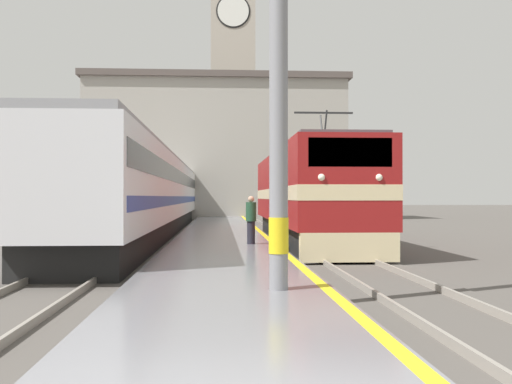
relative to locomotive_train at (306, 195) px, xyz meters
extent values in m
plane|color=#514C47|center=(-3.44, 9.70, -1.96)|extent=(200.00, 200.00, 0.00)
cube|color=slate|center=(-3.44, 4.70, -1.79)|extent=(3.64, 140.00, 0.34)
cube|color=yellow|center=(-1.77, 4.70, -1.62)|extent=(0.20, 140.00, 0.00)
cube|color=#514C47|center=(0.00, 4.70, -1.95)|extent=(2.83, 140.00, 0.02)
cube|color=gray|center=(-0.72, 4.70, -1.87)|extent=(0.07, 140.00, 0.14)
cube|color=gray|center=(0.72, 4.70, -1.87)|extent=(0.07, 140.00, 0.14)
cube|color=#514C47|center=(-6.95, 4.70, -1.95)|extent=(2.83, 140.00, 0.02)
cube|color=gray|center=(-7.67, 4.70, -1.87)|extent=(0.07, 140.00, 0.14)
cube|color=gray|center=(-6.23, 4.70, -1.87)|extent=(0.07, 140.00, 0.14)
cube|color=black|center=(0.00, 0.04, -1.51)|extent=(2.47, 15.53, 0.90)
cube|color=maroon|center=(0.00, 0.04, 0.32)|extent=(2.90, 16.88, 2.75)
cube|color=beige|center=(0.00, 0.04, 0.04)|extent=(2.92, 16.90, 0.44)
cube|color=beige|center=(0.00, -8.25, -1.46)|extent=(2.75, 0.30, 0.81)
cube|color=black|center=(0.00, -8.34, 1.14)|extent=(2.32, 0.12, 0.80)
sphere|color=white|center=(-0.80, -8.38, 0.46)|extent=(0.20, 0.20, 0.20)
sphere|color=white|center=(0.80, -8.38, 0.46)|extent=(0.20, 0.20, 0.20)
cube|color=#4C4C51|center=(0.00, 0.04, 1.75)|extent=(2.61, 16.03, 0.12)
cylinder|color=#333333|center=(0.00, -4.53, 2.31)|extent=(0.06, 0.63, 1.03)
cylinder|color=#333333|center=(0.00, -3.83, 2.31)|extent=(0.06, 0.63, 1.03)
cube|color=#262626|center=(0.00, -4.18, 2.81)|extent=(2.03, 0.08, 0.06)
cube|color=black|center=(-6.95, 8.42, -1.51)|extent=(2.46, 39.88, 0.90)
cube|color=silver|center=(-6.95, 8.42, 0.32)|extent=(2.90, 41.54, 2.76)
cube|color=black|center=(-6.95, 8.42, 0.87)|extent=(2.92, 40.71, 0.64)
cube|color=navy|center=(-6.95, 8.42, -0.23)|extent=(2.92, 40.71, 0.36)
cube|color=gray|center=(-6.95, 8.42, 1.80)|extent=(2.67, 41.54, 0.20)
cylinder|color=gray|center=(-2.59, -14.62, 2.78)|extent=(0.31, 0.31, 8.80)
cylinder|color=yellow|center=(-2.59, -14.62, -0.72)|extent=(0.33, 0.33, 0.60)
cylinder|color=#23232D|center=(-2.54, -5.02, -1.25)|extent=(0.26, 0.26, 0.75)
cylinder|color=#234C33|center=(-2.54, -5.02, -0.56)|extent=(0.34, 0.34, 0.62)
sphere|color=tan|center=(-2.54, -5.02, -0.15)|extent=(0.20, 0.20, 0.20)
cube|color=#ADA393|center=(-2.23, 36.73, 9.73)|extent=(4.41, 4.41, 23.37)
cylinder|color=black|center=(-2.23, 34.51, 18.32)|extent=(3.39, 0.06, 3.39)
cylinder|color=white|center=(-2.23, 34.48, 18.32)|extent=(3.09, 0.10, 3.09)
cube|color=#A8A399|center=(-3.84, 26.02, 3.69)|extent=(20.97, 7.39, 11.29)
cube|color=#564C47|center=(-3.84, 26.02, 9.58)|extent=(21.57, 7.99, 0.50)
camera|label=1|loc=(-3.57, -24.53, -0.07)|focal=42.00mm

